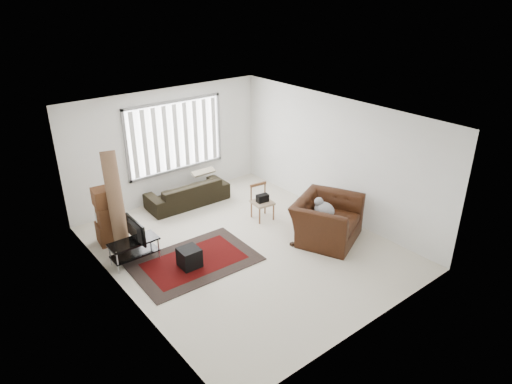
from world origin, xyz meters
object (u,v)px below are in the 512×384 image
tv_stand (134,247)px  sofa (187,189)px  side_chair (262,200)px  armchair (327,217)px  moving_boxes (108,218)px

tv_stand → sofa: bearing=36.7°
side_chair → armchair: size_ratio=0.46×
tv_stand → moving_boxes: bearing=93.9°
moving_boxes → armchair: moving_boxes is taller
moving_boxes → side_chair: 3.28m
armchair → tv_stand: bearing=130.0°
side_chair → armchair: (0.46, -1.53, 0.07)m
moving_boxes → sofa: size_ratio=0.61×
moving_boxes → armchair: size_ratio=0.69×
moving_boxes → sofa: bearing=14.3°
side_chair → sofa: bearing=126.4°
tv_stand → armchair: bearing=-25.7°
side_chair → armchair: bearing=-65.2°
sofa → armchair: armchair is taller
tv_stand → moving_boxes: moving_boxes is taller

